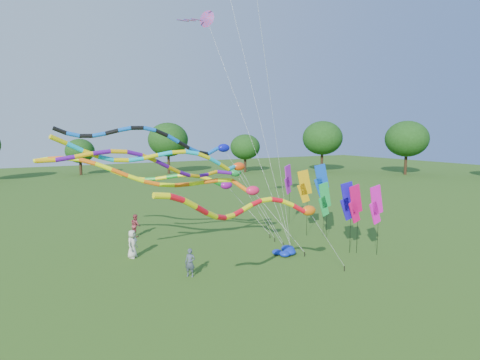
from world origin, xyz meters
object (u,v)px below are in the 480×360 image
tube_kite_red (261,208)px  tube_kite_orange (174,179)px  person_b (190,263)px  person_a (132,244)px  blue_nylon_heap (283,250)px  person_c (136,225)px

tube_kite_red → tube_kite_orange: 7.74m
person_b → tube_kite_orange: bearing=127.8°
person_a → person_b: (1.88, -4.75, -0.11)m
blue_nylon_heap → person_a: (-8.55, 3.98, 0.59)m
tube_kite_orange → blue_nylon_heap: bearing=5.2°
blue_nylon_heap → person_b: (-6.67, -0.77, 0.48)m
blue_nylon_heap → person_b: bearing=-173.4°
blue_nylon_heap → person_a: bearing=155.0°
blue_nylon_heap → person_c: bearing=128.1°
person_a → person_c: (1.53, 4.99, -0.04)m
blue_nylon_heap → person_c: size_ratio=1.14×
blue_nylon_heap → person_a: size_ratio=1.09×
person_a → person_b: size_ratio=1.14×
tube_kite_orange → person_a: bearing=166.4°
tube_kite_orange → person_b: bearing=-70.2°
tube_kite_orange → person_c: size_ratio=8.54×
tube_kite_red → person_a: bearing=100.3°
person_c → tube_kite_orange: bearing=-177.5°
tube_kite_red → blue_nylon_heap: tube_kite_red is taller
tube_kite_red → person_b: 6.03m
person_b → person_c: 9.75m
person_a → person_b: bearing=-114.7°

